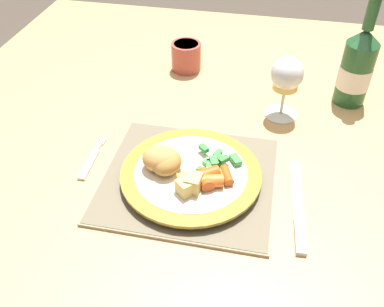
{
  "coord_description": "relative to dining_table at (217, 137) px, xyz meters",
  "views": [
    {
      "loc": [
        0.1,
        -0.8,
        1.29
      ],
      "look_at": [
        -0.02,
        -0.21,
        0.78
      ],
      "focal_mm": 40.0,
      "sensor_mm": 36.0,
      "label": 1
    }
  ],
  "objects": [
    {
      "name": "dining_table",
      "position": [
        0.0,
        0.0,
        0.0
      ],
      "size": [
        1.29,
        1.08,
        0.74
      ],
      "color": "tan",
      "rests_on": "ground"
    },
    {
      "name": "table_knife",
      "position": [
        0.18,
        -0.28,
        0.08
      ],
      "size": [
        0.03,
        0.22,
        0.01
      ],
      "color": "silver",
      "rests_on": "dining_table"
    },
    {
      "name": "roast_potatoes",
      "position": [
        -0.01,
        -0.29,
        0.12
      ],
      "size": [
        0.05,
        0.05,
        0.03
      ],
      "color": "gold",
      "rests_on": "dinner_plate"
    },
    {
      "name": "ground_plane",
      "position": [
        0.0,
        0.0,
        -0.66
      ],
      "size": [
        6.0,
        6.0,
        0.0
      ],
      "primitive_type": "plane",
      "color": "#4C4238"
    },
    {
      "name": "bottle",
      "position": [
        0.29,
        0.09,
        0.17
      ],
      "size": [
        0.07,
        0.07,
        0.25
      ],
      "color": "#23562D",
      "rests_on": "dining_table"
    },
    {
      "name": "drinking_cup",
      "position": [
        -0.11,
        0.16,
        0.12
      ],
      "size": [
        0.07,
        0.07,
        0.07
      ],
      "color": "#B24C42",
      "rests_on": "dining_table"
    },
    {
      "name": "placemat",
      "position": [
        -0.02,
        -0.24,
        0.08
      ],
      "size": [
        0.32,
        0.29,
        0.01
      ],
      "color": "gray",
      "rests_on": "dining_table"
    },
    {
      "name": "dinner_plate",
      "position": [
        -0.01,
        -0.24,
        0.1
      ],
      "size": [
        0.26,
        0.26,
        0.02
      ],
      "color": "white",
      "rests_on": "placemat"
    },
    {
      "name": "green_beans_pile",
      "position": [
        0.03,
        -0.22,
        0.11
      ],
      "size": [
        0.09,
        0.09,
        0.02
      ],
      "color": "#4CA84C",
      "rests_on": "dinner_plate"
    },
    {
      "name": "breaded_croquettes",
      "position": [
        -0.06,
        -0.24,
        0.13
      ],
      "size": [
        0.08,
        0.08,
        0.04
      ],
      "color": "#A87033",
      "rests_on": "dinner_plate"
    },
    {
      "name": "wine_glass",
      "position": [
        0.14,
        0.01,
        0.18
      ],
      "size": [
        0.07,
        0.07,
        0.14
      ],
      "color": "silver",
      "rests_on": "dining_table"
    },
    {
      "name": "glazed_carrots",
      "position": [
        0.02,
        -0.27,
        0.12
      ],
      "size": [
        0.09,
        0.08,
        0.02
      ],
      "color": "orange",
      "rests_on": "dinner_plate"
    },
    {
      "name": "fork",
      "position": [
        -0.22,
        -0.23,
        0.08
      ],
      "size": [
        0.02,
        0.13,
        0.01
      ],
      "color": "silver",
      "rests_on": "dining_table"
    }
  ]
}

